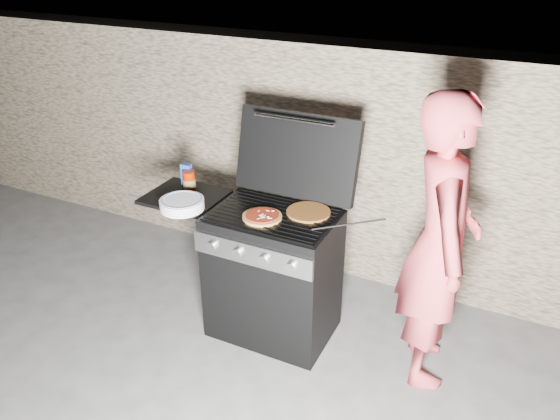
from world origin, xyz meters
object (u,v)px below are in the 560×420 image
at_px(gas_grill, 241,265).
at_px(sauce_jar, 189,180).
at_px(pizza_topped, 262,216).
at_px(person, 440,244).

relative_size(gas_grill, sauce_jar, 10.30).
xyz_separation_m(gas_grill, sauce_jar, (-0.45, 0.10, 0.51)).
relative_size(pizza_topped, person, 0.14).
bearing_deg(pizza_topped, sauce_jar, 164.95).
height_order(pizza_topped, person, person).
relative_size(gas_grill, person, 0.74).
bearing_deg(gas_grill, person, 4.53).
xyz_separation_m(sauce_jar, person, (1.71, 0.00, -0.07)).
bearing_deg(person, sauce_jar, 72.78).
bearing_deg(gas_grill, pizza_topped, -19.87).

